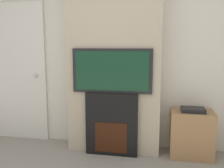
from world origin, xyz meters
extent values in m
cube|color=silver|center=(0.00, 2.03, 1.35)|extent=(6.00, 0.06, 2.70)
cube|color=tan|center=(0.00, 1.83, 1.35)|extent=(1.20, 0.34, 2.70)
cube|color=black|center=(0.00, 1.66, 0.40)|extent=(0.66, 0.14, 0.81)
cube|color=#33160A|center=(0.00, 1.58, 0.24)|extent=(0.41, 0.01, 0.39)
cube|color=black|center=(0.00, 1.66, 1.08)|extent=(1.00, 0.06, 0.55)
cube|color=#143823|center=(0.00, 1.62, 1.08)|extent=(0.92, 0.01, 0.49)
cube|color=#997047|center=(1.00, 1.78, 0.29)|extent=(0.52, 0.37, 0.59)
cube|color=black|center=(1.00, 1.74, 0.61)|extent=(0.29, 0.20, 0.05)
cube|color=silver|center=(-1.51, 1.98, 1.00)|extent=(0.94, 0.04, 2.01)
sphere|color=silver|center=(-1.18, 1.94, 0.96)|extent=(0.06, 0.06, 0.06)
camera|label=1|loc=(0.58, -1.36, 1.39)|focal=40.00mm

